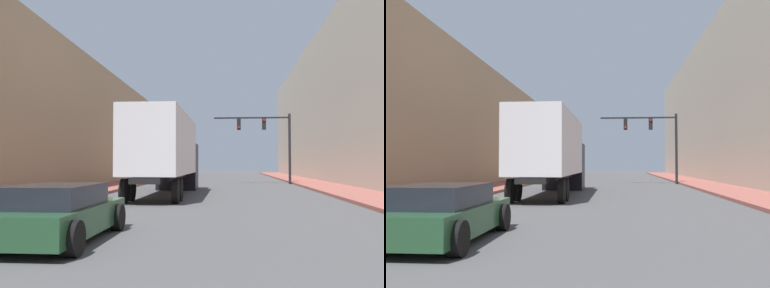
# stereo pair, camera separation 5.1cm
# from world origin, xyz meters

# --- Properties ---
(sidewalk_right) EXTENTS (3.02, 80.00, 0.15)m
(sidewalk_right) POSITION_xyz_m (7.17, 30.00, 0.07)
(sidewalk_right) COLOR #9E564C
(sidewalk_right) RESTS_ON ground
(sidewalk_left) EXTENTS (3.02, 80.00, 0.15)m
(sidewalk_left) POSITION_xyz_m (-7.17, 30.00, 0.07)
(sidewalk_left) COLOR #9E564C
(sidewalk_left) RESTS_ON ground
(building_left) EXTENTS (6.00, 80.00, 8.95)m
(building_left) POSITION_xyz_m (-11.68, 30.00, 4.47)
(building_left) COLOR tan
(building_left) RESTS_ON ground
(semi_truck) EXTENTS (2.41, 11.76, 3.98)m
(semi_truck) POSITION_xyz_m (-2.47, 20.93, 2.24)
(semi_truck) COLOR silver
(semi_truck) RESTS_ON ground
(sedan_car) EXTENTS (1.98, 4.25, 1.18)m
(sedan_car) POSITION_xyz_m (-2.83, 7.91, 0.58)
(sedan_car) COLOR #234C2D
(sedan_car) RESTS_ON ground
(traffic_signal_gantry) EXTENTS (6.09, 0.35, 5.57)m
(traffic_signal_gantry) POSITION_xyz_m (4.00, 33.51, 3.88)
(traffic_signal_gantry) COLOR black
(traffic_signal_gantry) RESTS_ON ground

